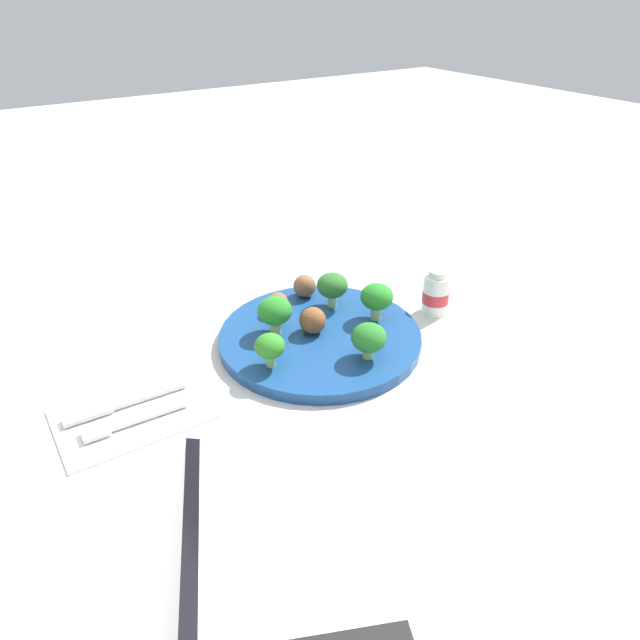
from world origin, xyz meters
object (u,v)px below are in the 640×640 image
meatball_mid_right (305,286)px  meatball_front_left (278,303)px  plate (320,337)px  broccoli_floret_center (275,311)px  knife (121,404)px  fork (129,421)px  broccoli_floret_back_left (332,286)px  broccoli_floret_mid_right (377,297)px  broccoli_floret_front_left (270,347)px  yogurt_bottle (436,294)px  broccoli_floret_mid_left (369,338)px  meatball_mid_left (313,321)px  napkin (132,413)px

meatball_mid_right → meatball_front_left: meatball_mid_right is taller
plate → broccoli_floret_center: 0.07m
meatball_front_left → knife: bearing=15.5°
plate → fork: plate is taller
broccoli_floret_back_left → broccoli_floret_mid_right: bearing=116.7°
broccoli_floret_front_left → yogurt_bottle: (-0.29, -0.01, -0.01)m
plate → broccoli_floret_mid_right: 0.10m
broccoli_floret_mid_left → broccoli_floret_front_left: bearing=-24.7°
meatball_front_left → knife: size_ratio=0.22×
broccoli_floret_back_left → fork: bearing=13.5°
broccoli_floret_mid_left → meatball_mid_left: size_ratio=1.30×
broccoli_floret_front_left → fork: broccoli_floret_front_left is taller
broccoli_floret_mid_right → napkin: size_ratio=0.32×
broccoli_floret_mid_left → broccoli_floret_mid_right: 0.10m
plate → broccoli_floret_front_left: (0.10, 0.03, 0.04)m
broccoli_floret_back_left → knife: size_ratio=0.37×
fork → broccoli_floret_back_left: bearing=-166.5°
meatball_mid_right → yogurt_bottle: size_ratio=0.49×
broccoli_floret_mid_left → meatball_front_left: bearing=-75.7°
meatball_front_left → plate: bearing=106.0°
meatball_mid_left → napkin: 0.26m
broccoli_floret_back_left → broccoli_floret_mid_left: bearing=75.0°
meatball_front_left → broccoli_floret_mid_left: bearing=104.3°
yogurt_bottle → broccoli_floret_mid_right: bearing=-7.1°
plate → meatball_front_left: 0.09m
meatball_mid_right → fork: meatball_mid_right is taller
knife → yogurt_bottle: 0.47m
plate → knife: 0.28m
napkin → meatball_front_left: bearing=-160.2°
broccoli_floret_mid_left → broccoli_floret_center: 0.14m
plate → broccoli_floret_center: bearing=-33.6°
meatball_mid_left → plate: bearing=141.5°
meatball_mid_left → fork: (0.27, 0.03, -0.03)m
yogurt_bottle → broccoli_floret_center: bearing=-13.7°
broccoli_floret_mid_left → broccoli_floret_center: size_ratio=0.91×
fork → broccoli_floret_center: bearing=-164.6°
plate → broccoli_floret_front_left: 0.11m
knife → meatball_mid_right: bearing=-163.5°
knife → broccoli_floret_mid_right: bearing=176.8°
broccoli_floret_back_left → napkin: broccoli_floret_back_left is taller
broccoli_floret_front_left → meatball_mid_right: 0.19m
fork → broccoli_floret_front_left: bearing=178.8°
broccoli_floret_back_left → knife: 0.34m
broccoli_floret_mid_left → plate: bearing=-77.3°
broccoli_floret_front_left → meatball_front_left: size_ratio=1.39×
meatball_mid_right → fork: bearing=22.3°
broccoli_floret_back_left → meatball_mid_right: size_ratio=1.52×
plate → yogurt_bottle: size_ratio=3.96×
meatball_mid_left → meatball_mid_right: size_ratio=1.07×
broccoli_floret_front_left → broccoli_floret_mid_right: bearing=-173.9°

